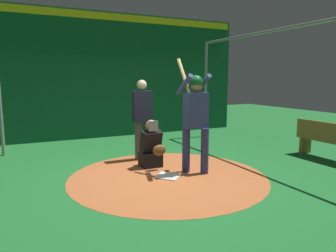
{
  "coord_description": "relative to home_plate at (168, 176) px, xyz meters",
  "views": [
    {
      "loc": [
        5.03,
        -2.43,
        1.8
      ],
      "look_at": [
        0.0,
        0.0,
        0.95
      ],
      "focal_mm": 33.41,
      "sensor_mm": 36.0,
      "label": 1
    }
  ],
  "objects": [
    {
      "name": "batter",
      "position": [
        -0.0,
        0.57,
        1.13
      ],
      "size": [
        0.68,
        0.49,
        2.19
      ],
      "color": "navy",
      "rests_on": "ground"
    },
    {
      "name": "cage_frame",
      "position": [
        0.0,
        0.0,
        2.07
      ],
      "size": [
        6.37,
        5.68,
        2.89
      ],
      "color": "gray",
      "rests_on": "ground"
    },
    {
      "name": "ground_plane",
      "position": [
        0.0,
        0.0,
        -0.01
      ],
      "size": [
        25.11,
        25.11,
        0.0
      ],
      "primitive_type": "plane",
      "color": "#1E6B2D"
    },
    {
      "name": "dirt_circle",
      "position": [
        0.0,
        0.0,
        -0.01
      ],
      "size": [
        3.64,
        3.64,
        0.01
      ],
      "primitive_type": "cylinder",
      "color": "#B76033",
      "rests_on": "ground"
    },
    {
      "name": "umpire",
      "position": [
        -1.39,
        0.04,
        0.99
      ],
      "size": [
        0.22,
        0.49,
        1.77
      ],
      "color": "#4C4C51",
      "rests_on": "ground"
    },
    {
      "name": "home_plate",
      "position": [
        0.0,
        0.0,
        0.0
      ],
      "size": [
        0.59,
        0.59,
        0.01
      ],
      "primitive_type": "cube",
      "rotation": [
        0.0,
        0.0,
        0.79
      ],
      "color": "white",
      "rests_on": "dirt_circle"
    },
    {
      "name": "bench",
      "position": [
        0.51,
        3.75,
        0.43
      ],
      "size": [
        1.67,
        0.36,
        0.85
      ],
      "color": "olive",
      "rests_on": "ground"
    },
    {
      "name": "catcher",
      "position": [
        -0.74,
        -0.02,
        0.37
      ],
      "size": [
        0.58,
        0.4,
        0.98
      ],
      "color": "black",
      "rests_on": "ground"
    },
    {
      "name": "back_wall",
      "position": [
        -4.49,
        0.0,
        1.88
      ],
      "size": [
        0.22,
        9.11,
        3.77
      ],
      "color": "#145133",
      "rests_on": "ground"
    },
    {
      "name": "baseball_0",
      "position": [
        0.06,
        0.22,
        0.03
      ],
      "size": [
        0.07,
        0.07,
        0.07
      ],
      "primitive_type": "sphere",
      "color": "white",
      "rests_on": "dirt_circle"
    }
  ]
}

